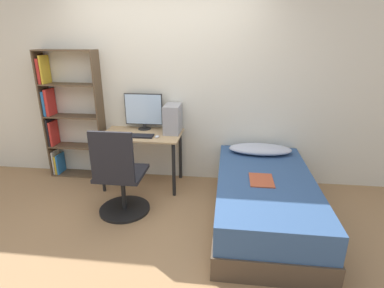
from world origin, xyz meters
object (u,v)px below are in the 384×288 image
Objects in this scene: bookshelf at (66,116)px; monitor at (144,111)px; pc_tower at (173,119)px; bed at (264,199)px; keyboard at (136,136)px; office_chair at (120,182)px.

bookshelf is 3.43× the size of monitor.
bookshelf is 1.52m from pc_tower.
pc_tower is at bearing -2.65° from bookshelf.
pc_tower is at bearing 145.41° from bed.
keyboard is at bearing -150.77° from pc_tower.
monitor is 0.41m from keyboard.
keyboard is (1.09, -0.31, -0.14)m from bookshelf.
pc_tower is (-1.13, 0.78, 0.66)m from bed.
office_chair is 1.58m from bed.
bookshelf reaches higher than office_chair.
bed is (2.65, -0.85, -0.62)m from bookshelf.
monitor reaches higher than pc_tower.
monitor is (1.11, 0.02, 0.11)m from bookshelf.
pc_tower is (1.52, -0.07, 0.04)m from bookshelf.
pc_tower is (0.41, -0.09, -0.07)m from monitor.
bookshelf is 2.85m from bed.
bookshelf is 1.71× the size of office_chair.
monitor reaches higher than bed.
monitor is at bearing 150.45° from bed.
office_chair is (1.08, -0.93, -0.48)m from bookshelf.
bed is 1.52m from pc_tower.
bed is 5.33× the size of pc_tower.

